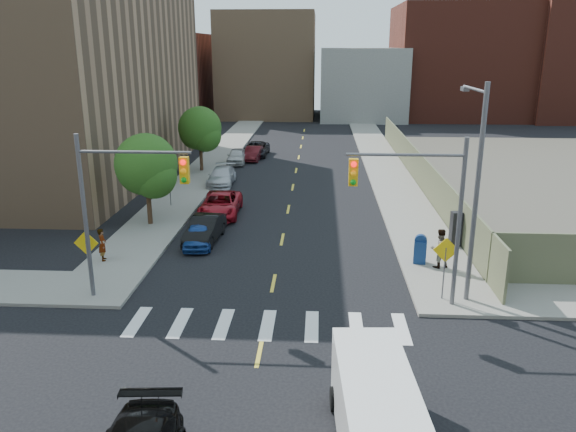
# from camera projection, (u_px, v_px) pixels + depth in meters

# --- Properties ---
(ground) EXTENTS (160.00, 160.00, 0.00)m
(ground) POSITION_uv_depth(u_px,v_px,m) (253.00, 385.00, 17.70)
(ground) COLOR black
(ground) RESTS_ON ground
(sidewalk_nw) EXTENTS (3.50, 73.00, 0.15)m
(sidewalk_nw) POSITION_uv_depth(u_px,v_px,m) (225.00, 149.00, 57.75)
(sidewalk_nw) COLOR gray
(sidewalk_nw) RESTS_ON ground
(sidewalk_ne) EXTENTS (3.50, 73.00, 0.15)m
(sidewalk_ne) POSITION_uv_depth(u_px,v_px,m) (376.00, 151.00, 56.91)
(sidewalk_ne) COLOR gray
(sidewalk_ne) RESTS_ON ground
(fence_north) EXTENTS (0.12, 44.00, 2.50)m
(fence_north) POSITION_uv_depth(u_px,v_px,m) (417.00, 167.00, 43.57)
(fence_north) COLOR #5C6244
(fence_north) RESTS_ON ground
(building_nw) EXTENTS (22.00, 30.00, 16.00)m
(building_nw) POSITION_uv_depth(u_px,v_px,m) (23.00, 75.00, 45.23)
(building_nw) COLOR #8C6B4C
(building_nw) RESTS_ON ground
(bg_bldg_west) EXTENTS (14.00, 18.00, 12.00)m
(bg_bldg_west) POSITION_uv_depth(u_px,v_px,m) (161.00, 76.00, 84.03)
(bg_bldg_west) COLOR #592319
(bg_bldg_west) RESTS_ON ground
(bg_bldg_midwest) EXTENTS (14.00, 16.00, 15.00)m
(bg_bldg_midwest) POSITION_uv_depth(u_px,v_px,m) (268.00, 65.00, 84.64)
(bg_bldg_midwest) COLOR #8C6B4C
(bg_bldg_midwest) RESTS_ON ground
(bg_bldg_center) EXTENTS (12.00, 16.00, 10.00)m
(bg_bldg_center) POSITION_uv_depth(u_px,v_px,m) (361.00, 83.00, 82.69)
(bg_bldg_center) COLOR gray
(bg_bldg_center) RESTS_ON ground
(bg_bldg_east) EXTENTS (18.00, 18.00, 16.00)m
(bg_bldg_east) POSITION_uv_depth(u_px,v_px,m) (456.00, 62.00, 82.97)
(bg_bldg_east) COLOR #592319
(bg_bldg_east) RESTS_ON ground
(bg_bldg_fareast) EXTENTS (14.00, 16.00, 18.00)m
(bg_bldg_fareast) POSITION_uv_depth(u_px,v_px,m) (574.00, 55.00, 79.91)
(bg_bldg_fareast) COLOR #592319
(bg_bldg_fareast) RESTS_ON ground
(signal_nw) EXTENTS (4.59, 0.30, 7.00)m
(signal_nw) POSITION_uv_depth(u_px,v_px,m) (120.00, 196.00, 22.44)
(signal_nw) COLOR #59595E
(signal_nw) RESTS_ON ground
(signal_ne) EXTENTS (4.59, 0.30, 7.00)m
(signal_ne) POSITION_uv_depth(u_px,v_px,m) (422.00, 200.00, 21.80)
(signal_ne) COLOR #59595E
(signal_ne) RESTS_ON ground
(streetlight_ne) EXTENTS (0.25, 3.70, 9.00)m
(streetlight_ne) POSITION_uv_depth(u_px,v_px,m) (475.00, 178.00, 22.33)
(streetlight_ne) COLOR #59595E
(streetlight_ne) RESTS_ON ground
(warn_sign_nw) EXTENTS (1.06, 0.06, 2.83)m
(warn_sign_nw) POSITION_uv_depth(u_px,v_px,m) (87.00, 250.00, 23.76)
(warn_sign_nw) COLOR #59595E
(warn_sign_nw) RESTS_ON ground
(warn_sign_ne) EXTENTS (1.06, 0.06, 2.83)m
(warn_sign_ne) POSITION_uv_depth(u_px,v_px,m) (445.00, 257.00, 22.94)
(warn_sign_ne) COLOR #59595E
(warn_sign_ne) RESTS_ON ground
(warn_sign_midwest) EXTENTS (1.06, 0.06, 2.83)m
(warn_sign_midwest) POSITION_uv_depth(u_px,v_px,m) (169.00, 178.00, 36.65)
(warn_sign_midwest) COLOR #59595E
(warn_sign_midwest) RESTS_ON ground
(tree_west_near) EXTENTS (3.66, 3.64, 5.52)m
(tree_west_near) POSITION_uv_depth(u_px,v_px,m) (147.00, 168.00, 32.46)
(tree_west_near) COLOR #332114
(tree_west_near) RESTS_ON ground
(tree_west_far) EXTENTS (3.66, 3.64, 5.52)m
(tree_west_far) POSITION_uv_depth(u_px,v_px,m) (200.00, 131.00, 46.79)
(tree_west_far) COLOR #332114
(tree_west_far) RESTS_ON ground
(parked_car_blue) EXTENTS (1.79, 3.73, 1.23)m
(parked_car_blue) POSITION_uv_depth(u_px,v_px,m) (199.00, 235.00, 29.96)
(parked_car_blue) COLOR navy
(parked_car_blue) RESTS_ON ground
(parked_car_black) EXTENTS (1.77, 4.32, 1.39)m
(parked_car_black) POSITION_uv_depth(u_px,v_px,m) (205.00, 229.00, 30.59)
(parked_car_black) COLOR black
(parked_car_black) RESTS_ON ground
(parked_car_red) EXTENTS (2.48, 5.17, 1.42)m
(parked_car_red) POSITION_uv_depth(u_px,v_px,m) (220.00, 205.00, 35.29)
(parked_car_red) COLOR maroon
(parked_car_red) RESTS_ON ground
(parked_car_silver) EXTENTS (1.94, 4.64, 1.34)m
(parked_car_silver) POSITION_uv_depth(u_px,v_px,m) (222.00, 176.00, 43.08)
(parked_car_silver) COLOR #B7BAC0
(parked_car_silver) RESTS_ON ground
(parked_car_white) EXTENTS (1.72, 4.07, 1.37)m
(parked_car_white) POSITION_uv_depth(u_px,v_px,m) (237.00, 156.00, 50.92)
(parked_car_white) COLOR #B5B5B5
(parked_car_white) RESTS_ON ground
(parked_car_maroon) EXTENTS (1.71, 4.00, 1.28)m
(parked_car_maroon) POSITION_uv_depth(u_px,v_px,m) (253.00, 153.00, 52.51)
(parked_car_maroon) COLOR #450D12
(parked_car_maroon) RESTS_ON ground
(parked_car_grey) EXTENTS (2.40, 4.92, 1.35)m
(parked_car_grey) POSITION_uv_depth(u_px,v_px,m) (256.00, 149.00, 54.55)
(parked_car_grey) COLOR black
(parked_car_grey) RESTS_ON ground
(cargo_van) EXTENTS (2.28, 4.99, 2.24)m
(cargo_van) POSITION_uv_depth(u_px,v_px,m) (374.00, 404.00, 14.85)
(cargo_van) COLOR white
(cargo_van) RESTS_ON ground
(mailbox) EXTENTS (0.66, 0.55, 1.45)m
(mailbox) POSITION_uv_depth(u_px,v_px,m) (420.00, 249.00, 27.10)
(mailbox) COLOR navy
(mailbox) RESTS_ON sidewalk_ne
(payphone) EXTENTS (0.61, 0.53, 1.85)m
(payphone) POSITION_uv_depth(u_px,v_px,m) (456.00, 229.00, 29.44)
(payphone) COLOR black
(payphone) RESTS_ON sidewalk_ne
(pedestrian_west) EXTENTS (0.55, 0.68, 1.63)m
(pedestrian_west) POSITION_uv_depth(u_px,v_px,m) (102.00, 245.00, 27.43)
(pedestrian_west) COLOR gray
(pedestrian_west) RESTS_ON sidewalk_nw
(pedestrian_east) EXTENTS (1.11, 0.98, 1.91)m
(pedestrian_east) POSITION_uv_depth(u_px,v_px,m) (439.00, 248.00, 26.52)
(pedestrian_east) COLOR gray
(pedestrian_east) RESTS_ON sidewalk_ne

